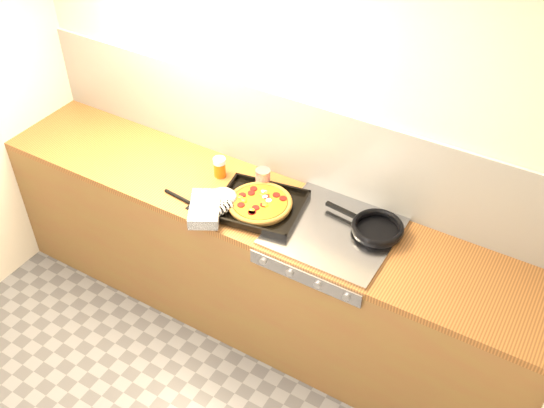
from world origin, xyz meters
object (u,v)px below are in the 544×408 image
Objects in this scene: tomato_can at (263,179)px; juice_glass at (220,167)px; pizza_on_tray at (245,204)px; frying_pan at (376,228)px.

tomato_can is 0.99× the size of juice_glass.
tomato_can and juice_glass have the same top height.
frying_pan is at bearing 15.67° from pizza_on_tray.
tomato_can reaches higher than frying_pan.
pizza_on_tray reaches higher than frying_pan.
tomato_can is 0.26m from juice_glass.
frying_pan is 3.89× the size of juice_glass.
pizza_on_tray is 5.04× the size of juice_glass.
frying_pan is 0.68m from tomato_can.
tomato_can is at bearing 177.04° from frying_pan.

